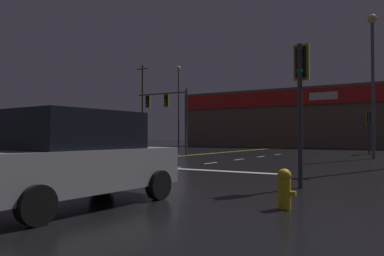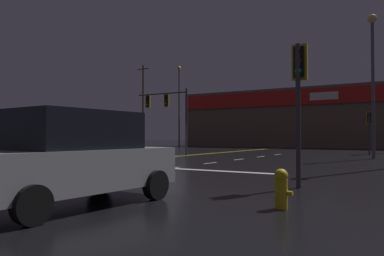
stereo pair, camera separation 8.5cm
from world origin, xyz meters
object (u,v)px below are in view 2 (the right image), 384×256
(traffic_signal_corner_northeast, at_px, (369,123))
(parked_car, at_px, (74,158))
(traffic_signal_corner_southeast, at_px, (299,82))
(streetlight_far_right, at_px, (179,96))
(streetlight_near_left, at_px, (373,66))
(fire_hydrant, at_px, (281,188))
(traffic_signal_median, at_px, (165,106))

(traffic_signal_corner_northeast, relative_size, parked_car, 0.75)
(traffic_signal_corner_southeast, distance_m, streetlight_far_right, 41.45)
(streetlight_near_left, relative_size, fire_hydrant, 11.75)
(streetlight_far_right, height_order, parked_car, streetlight_far_right)
(traffic_signal_corner_northeast, bearing_deg, traffic_signal_median, -147.67)
(traffic_signal_corner_southeast, relative_size, streetlight_far_right, 0.35)
(parked_car, bearing_deg, traffic_signal_corner_northeast, 84.07)
(traffic_signal_median, height_order, traffic_signal_corner_southeast, traffic_signal_median)
(traffic_signal_corner_southeast, bearing_deg, traffic_signal_median, 136.47)
(streetlight_near_left, bearing_deg, traffic_signal_corner_southeast, -91.47)
(traffic_signal_corner_southeast, relative_size, traffic_signal_corner_northeast, 1.18)
(traffic_signal_median, relative_size, streetlight_near_left, 0.55)
(streetlight_far_right, bearing_deg, traffic_signal_median, -59.38)
(traffic_signal_corner_southeast, relative_size, streetlight_near_left, 0.44)
(traffic_signal_corner_southeast, bearing_deg, streetlight_far_right, 127.72)
(traffic_signal_corner_southeast, distance_m, traffic_signal_corner_northeast, 21.15)
(traffic_signal_median, xyz_separation_m, parked_car, (10.38, -17.79, -2.75))
(fire_hydrant, relative_size, parked_car, 0.17)
(fire_hydrant, xyz_separation_m, parked_car, (-3.65, -1.83, 0.55))
(fire_hydrant, bearing_deg, traffic_signal_median, 131.31)
(traffic_signal_corner_northeast, xyz_separation_m, streetlight_near_left, (0.83, -5.93, 3.33))
(traffic_signal_corner_northeast, bearing_deg, streetlight_far_right, 155.13)
(streetlight_near_left, distance_m, streetlight_far_right, 31.01)
(traffic_signal_median, distance_m, traffic_signal_corner_southeast, 18.68)
(fire_hydrant, bearing_deg, streetlight_far_right, 125.76)
(traffic_signal_corner_northeast, height_order, parked_car, traffic_signal_corner_northeast)
(fire_hydrant, bearing_deg, traffic_signal_corner_northeast, 92.21)
(traffic_signal_median, distance_m, fire_hydrant, 21.50)
(traffic_signal_median, distance_m, streetlight_near_left, 14.26)
(streetlight_far_right, distance_m, fire_hydrant, 44.51)
(traffic_signal_corner_southeast, relative_size, fire_hydrant, 5.13)
(streetlight_near_left, height_order, streetlight_far_right, streetlight_far_right)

